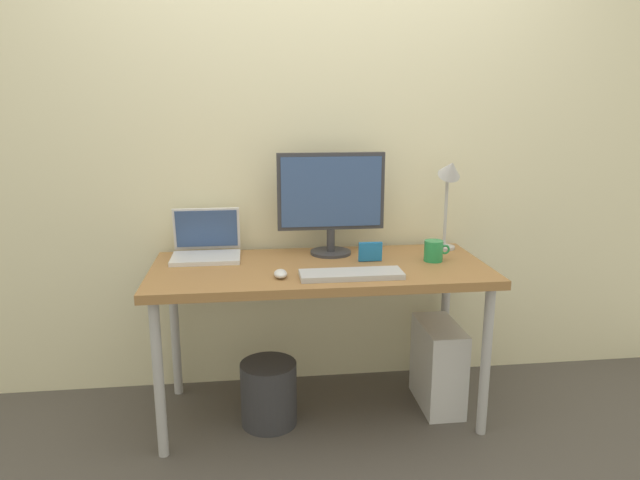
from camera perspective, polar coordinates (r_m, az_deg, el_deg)
The scene contains 12 objects.
ground_plane at distance 2.91m, azimuth 0.00°, elevation -16.63°, with size 6.00×6.00×0.00m, color #4C4742.
back_wall at distance 2.91m, azimuth -0.95°, elevation 10.30°, with size 4.40×0.04×2.60m, color beige.
desk at distance 2.64m, azimuth 0.00°, elevation -3.87°, with size 1.53×0.66×0.74m.
monitor at distance 2.76m, azimuth 1.10°, elevation 4.23°, with size 0.52×0.20×0.49m.
laptop at distance 2.81m, azimuth -11.23°, elevation -0.51°, with size 0.32×0.26×0.23m.
desk_lamp at distance 2.90m, azimuth 12.72°, elevation 5.51°, with size 0.11×0.16×0.47m.
keyboard at distance 2.45m, azimuth 3.13°, elevation -3.43°, with size 0.44×0.14×0.02m, color #B2B2B7.
mouse at distance 2.45m, azimuth -3.94°, elevation -3.36°, with size 0.06×0.09×0.03m, color silver.
coffee_mug at distance 2.74m, azimuth 11.23°, elevation -1.06°, with size 0.12×0.09×0.10m.
photo_frame at distance 2.68m, azimuth 5.02°, elevation -1.16°, with size 0.11×0.02×0.09m, color #1E72BF.
computer_tower at distance 2.94m, azimuth 11.63°, elevation -12.03°, with size 0.18×0.36×0.42m, color silver.
wastebasket at distance 2.76m, azimuth -5.11°, elevation -14.92°, with size 0.26×0.26×0.30m, color #333338.
Camera 1 is at (-0.31, -2.50, 1.46)m, focal length 32.22 mm.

